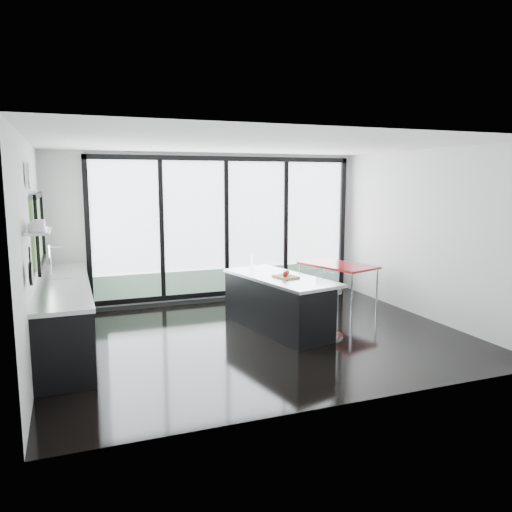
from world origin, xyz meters
name	(u,v)px	position (x,y,z in m)	size (l,w,h in m)	color
floor	(257,335)	(0.00, 0.00, 0.00)	(6.00, 5.00, 0.00)	black
ceiling	(257,144)	(0.00, 0.00, 2.80)	(6.00, 5.00, 0.00)	white
wall_back	(225,234)	(0.27, 2.47, 1.27)	(6.00, 0.09, 2.80)	silver
wall_front	(346,272)	(0.00, -2.50, 1.40)	(6.00, 0.00, 2.80)	silver
wall_left	(35,238)	(-2.97, 0.27, 1.56)	(0.26, 5.00, 2.80)	silver
wall_right	(425,234)	(3.00, 0.00, 1.40)	(0.00, 5.00, 2.80)	silver
counter_cabinets	(64,315)	(-2.67, 0.40, 0.46)	(0.69, 3.24, 1.36)	black
island	(277,303)	(0.39, 0.16, 0.43)	(1.28, 2.19, 1.09)	black
bar_stool_near	(328,313)	(0.96, -0.43, 0.36)	(0.45, 0.45, 0.72)	silver
bar_stool_far	(312,304)	(1.02, 0.20, 0.34)	(0.43, 0.43, 0.68)	silver
red_table	(337,284)	(2.10, 1.28, 0.37)	(0.80, 1.39, 0.75)	maroon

